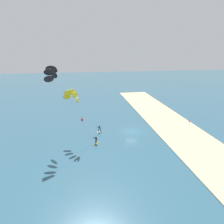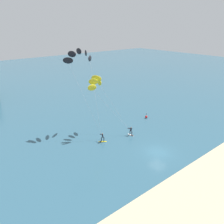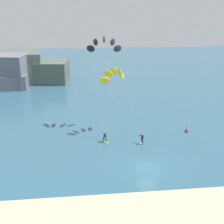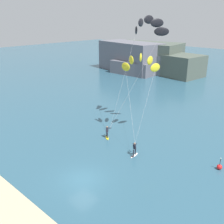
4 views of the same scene
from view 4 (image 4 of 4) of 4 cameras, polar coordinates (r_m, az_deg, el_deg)
ground_plane at (r=27.09m, az=-6.48°, el=-14.43°), size 240.00×240.00×0.00m
kitesurfer_nearshore at (r=34.00m, az=6.19°, el=9.95°), size 6.44×8.27×10.94m
kitesurfer_mid_water at (r=36.92m, az=7.65°, el=17.43°), size 6.00×9.19×15.47m
marker_buoy at (r=30.55m, az=22.39°, el=-10.99°), size 0.56×0.56×1.38m
distant_headland at (r=78.41m, az=7.36°, el=11.29°), size 30.81×16.68×8.37m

